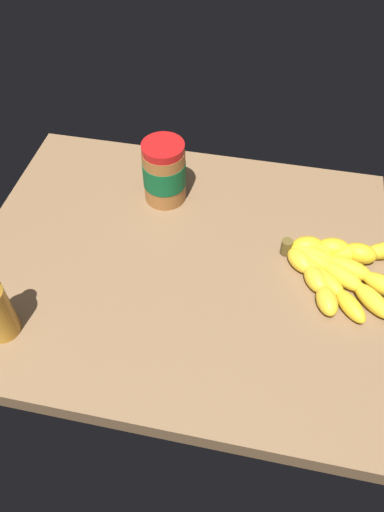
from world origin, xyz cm
name	(u,v)px	position (x,y,z in cm)	size (l,w,h in cm)	color
ground_plane	(178,266)	(0.00, 0.00, -1.87)	(74.98, 61.66, 3.74)	brown
banana_bunch	(337,267)	(-27.87, -2.58, 1.64)	(22.90, 20.16, 3.71)	yellow
peanut_butter_jar	(164,172)	(6.11, -15.64, 6.42)	(8.39, 8.39, 12.99)	#9E602D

